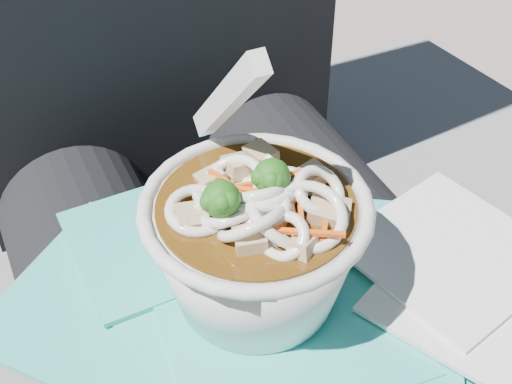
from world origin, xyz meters
name	(u,v)px	position (x,y,z in m)	size (l,w,h in m)	color
lap	(278,356)	(0.00, 0.00, 0.54)	(0.33, 0.48, 0.14)	black
person_body	(228,254)	(0.00, 0.09, 0.56)	(0.34, 0.94, 1.01)	black
plastic_bag	(268,298)	(-0.01, 0.00, 0.61)	(0.36, 0.31, 0.01)	#2BB5A8
napkins	(480,280)	(0.12, -0.06, 0.62)	(0.18, 0.21, 0.01)	white
udon_bowl	(256,237)	(-0.02, 0.00, 0.67)	(0.17, 0.17, 0.19)	silver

